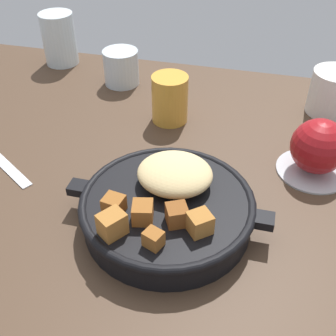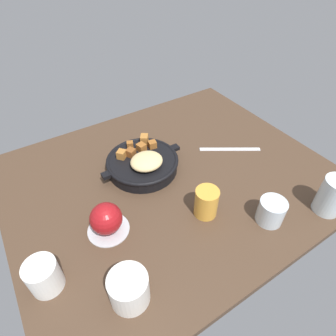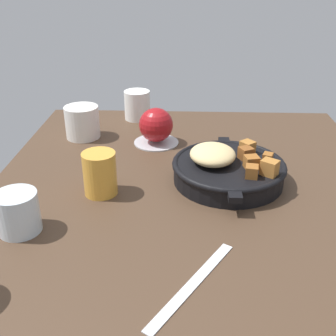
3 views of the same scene
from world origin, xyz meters
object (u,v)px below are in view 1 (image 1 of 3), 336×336
(juice_glass_amber, at_px, (169,99))
(water_glass_short, at_px, (121,67))
(ceramic_mug_white, at_px, (333,92))
(water_glass_tall, at_px, (59,39))
(cast_iron_skillet, at_px, (168,206))
(red_apple, at_px, (319,146))

(juice_glass_amber, bearing_deg, water_glass_short, 138.70)
(ceramic_mug_white, xyz_separation_m, water_glass_tall, (-0.57, 0.07, 0.01))
(juice_glass_amber, bearing_deg, ceramic_mug_white, 19.14)
(cast_iron_skillet, distance_m, ceramic_mug_white, 0.41)
(cast_iron_skillet, distance_m, red_apple, 0.25)
(red_apple, height_order, water_glass_tall, water_glass_tall)
(water_glass_tall, bearing_deg, water_glass_short, -20.37)
(water_glass_short, xyz_separation_m, juice_glass_amber, (0.13, -0.11, 0.01))
(red_apple, xyz_separation_m, ceramic_mug_white, (0.03, 0.19, -0.01))
(juice_glass_amber, xyz_separation_m, ceramic_mug_white, (0.28, 0.10, -0.00))
(red_apple, height_order, juice_glass_amber, red_apple)
(red_apple, bearing_deg, juice_glass_amber, 160.16)
(cast_iron_skillet, xyz_separation_m, water_glass_short, (-0.19, 0.36, 0.01))
(cast_iron_skillet, xyz_separation_m, water_glass_tall, (-0.35, 0.42, 0.03))
(water_glass_short, bearing_deg, cast_iron_skillet, -62.44)
(cast_iron_skillet, height_order, red_apple, red_apple)
(juice_glass_amber, bearing_deg, cast_iron_skillet, -76.29)
(cast_iron_skillet, relative_size, water_glass_tall, 2.46)
(red_apple, height_order, ceramic_mug_white, red_apple)
(cast_iron_skillet, bearing_deg, red_apple, 39.59)
(ceramic_mug_white, distance_m, water_glass_tall, 0.57)
(cast_iron_skillet, bearing_deg, water_glass_short, 117.56)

